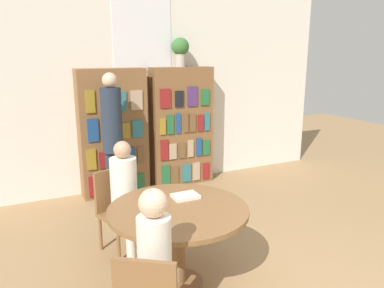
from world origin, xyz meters
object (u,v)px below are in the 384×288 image
Objects in this scene: seated_reader_left at (126,192)px; librarian_standing at (112,128)px; bookshelf_left at (113,133)px; bookshelf_right at (181,127)px; seated_reader_right at (156,262)px; chair_left_side at (117,206)px; reading_table at (178,220)px; flower_vase at (180,49)px.

librarian_standing is (0.20, 1.30, 0.42)m from seated_reader_left.
bookshelf_right is at bearing -0.00° from bookshelf_left.
bookshelf_right is at bearing -147.59° from seated_reader_left.
bookshelf_right reaches higher than seated_reader_right.
librarian_standing is at bearing -121.98° from chair_left_side.
librarian_standing reaches higher than reading_table.
seated_reader_right is (-0.44, -0.63, 0.05)m from reading_table.
seated_reader_left is (0.06, -0.17, 0.21)m from chair_left_side.
chair_left_side reaches higher than reading_table.
flower_vase is (1.09, 0.00, 1.20)m from bookshelf_left.
flower_vase is 0.36× the size of seated_reader_left.
bookshelf_right is 4.26× the size of flower_vase.
bookshelf_left is 1.02× the size of librarian_standing.
reading_table is at bearing 90.00° from chair_left_side.
reading_table is 1.00× the size of seated_reader_right.
bookshelf_right is 3.56m from seated_reader_right.
bookshelf_left is at bearing -179.75° from flower_vase.
bookshelf_left reaches higher than seated_reader_left.
seated_reader_left is 1.38m from librarian_standing.
reading_table is at bearing -88.45° from librarian_standing.
bookshelf_right is 2.81m from reading_table.
seated_reader_left is (-1.42, -1.80, -1.43)m from flower_vase.
seated_reader_left is 0.99× the size of seated_reader_right.
librarian_standing is at bearing 116.64° from seated_reader_right.
seated_reader_left is at bearing 90.00° from chair_left_side.
chair_left_side is (-0.31, 0.90, -0.16)m from reading_table.
bookshelf_left is 4.26× the size of flower_vase.
flower_vase is at bearing 149.52° from bookshelf_right.
chair_left_side is 1.56m from seated_reader_right.
seated_reader_left is at bearing 117.11° from seated_reader_right.
flower_vase is 0.24× the size of librarian_standing.
chair_left_side is 0.72× the size of seated_reader_left.
seated_reader_right reaches higher than chair_left_side.
seated_reader_right is 0.68× the size of librarian_standing.
bookshelf_right is 2.25m from chair_left_side.
chair_left_side is (-1.48, -1.63, -1.64)m from flower_vase.
reading_table is at bearing -114.87° from bookshelf_right.
reading_table is at bearing -114.68° from flower_vase.
reading_table is 0.78m from seated_reader_left.
reading_table is (-1.17, -2.53, -0.29)m from bookshelf_right.
flower_vase reaches higher than bookshelf_right.
seated_reader_right reaches higher than reading_table.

